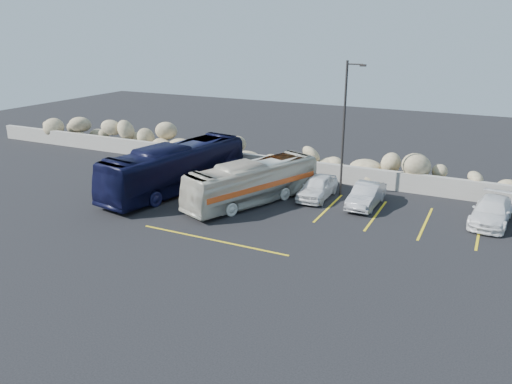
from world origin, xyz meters
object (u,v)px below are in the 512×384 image
at_px(lamppost, 345,126).
at_px(car_a, 317,187).
at_px(car_c, 492,211).
at_px(vintage_bus, 253,182).
at_px(tour_coach, 175,168).
at_px(car_b, 366,195).

bearing_deg(lamppost, car_a, -136.14).
height_order(car_a, car_c, car_a).
distance_m(vintage_bus, tour_coach, 5.29).
distance_m(lamppost, car_a, 3.95).
bearing_deg(car_c, car_b, -171.55).
bearing_deg(lamppost, car_b, -33.67).
relative_size(tour_coach, car_b, 2.72).
distance_m(lamppost, car_c, 9.19).
relative_size(lamppost, car_a, 2.02).
xyz_separation_m(lamppost, car_a, (-1.15, -1.10, -3.62)).
bearing_deg(lamppost, car_c, -6.38).
xyz_separation_m(car_b, car_c, (6.53, 0.29, -0.01)).
bearing_deg(car_a, lamppost, 43.66).
height_order(vintage_bus, car_c, vintage_bus).
height_order(vintage_bus, car_b, vintage_bus).
relative_size(lamppost, car_c, 1.82).
bearing_deg(vintage_bus, car_b, 43.55).
xyz_separation_m(lamppost, car_b, (1.84, -1.23, -3.65)).
bearing_deg(car_a, car_c, 0.79).
relative_size(tour_coach, car_a, 2.69).
xyz_separation_m(vintage_bus, car_b, (6.09, 2.36, -0.59)).
bearing_deg(car_b, lamppost, 147.98).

